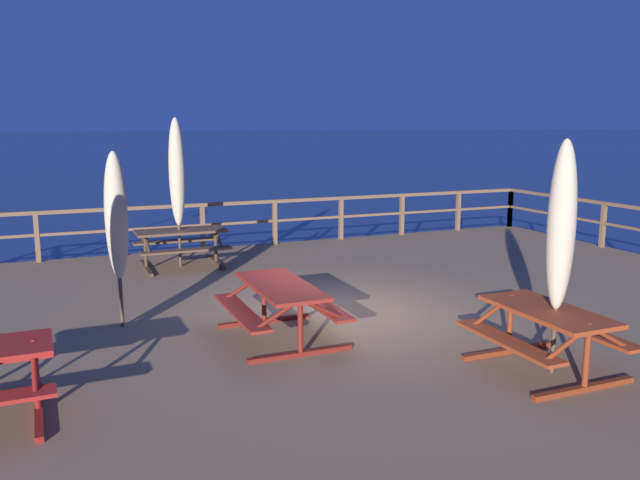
{
  "coord_description": "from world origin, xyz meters",
  "views": [
    {
      "loc": [
        -4.02,
        -8.73,
        3.55
      ],
      "look_at": [
        0.0,
        0.9,
        1.64
      ],
      "focal_mm": 36.0,
      "sensor_mm": 36.0,
      "label": 1
    }
  ],
  "objects": [
    {
      "name": "picnic_table_mid_right",
      "position": [
        -1.28,
        -0.77,
        1.19
      ],
      "size": [
        1.4,
        1.86,
        0.78
      ],
      "color": "maroon",
      "rests_on": "wooden_deck"
    },
    {
      "name": "picnic_table_front_right",
      "position": [
        -1.68,
        4.25,
        1.19
      ],
      "size": [
        1.79,
        1.4,
        0.78
      ],
      "color": "brown",
      "rests_on": "wooden_deck"
    },
    {
      "name": "ground_plane",
      "position": [
        0.0,
        0.0,
        0.0
      ],
      "size": [
        600.0,
        600.0,
        0.0
      ],
      "primitive_type": "plane",
      "color": "navy"
    },
    {
      "name": "patio_umbrella_tall_mid_left",
      "position": [
        1.29,
        -3.15,
        2.38
      ],
      "size": [
        0.32,
        0.32,
        2.74
      ],
      "color": "#4C3828",
      "rests_on": "wooden_deck"
    },
    {
      "name": "wooden_deck",
      "position": [
        0.0,
        0.0,
        0.32
      ],
      "size": [
        16.19,
        12.04,
        0.64
      ],
      "primitive_type": "cube",
      "color": "#846647",
      "rests_on": "ground"
    },
    {
      "name": "picnic_table_mid_left",
      "position": [
        1.23,
        -3.08,
        1.19
      ],
      "size": [
        1.4,
        1.64,
        0.78
      ],
      "color": "#993819",
      "rests_on": "wooden_deck"
    },
    {
      "name": "railing_waterside_far",
      "position": [
        -0.0,
        5.87,
        1.39
      ],
      "size": [
        15.99,
        0.1,
        1.09
      ],
      "color": "brown",
      "rests_on": "wooden_deck"
    },
    {
      "name": "patio_umbrella_tall_mid_right",
      "position": [
        -1.71,
        4.27,
        2.56
      ],
      "size": [
        0.32,
        0.32,
        3.02
      ],
      "color": "#4C3828",
      "rests_on": "wooden_deck"
    },
    {
      "name": "patio_umbrella_short_front",
      "position": [
        -3.23,
        0.61,
        2.25
      ],
      "size": [
        0.32,
        0.32,
        2.54
      ],
      "color": "#4C3828",
      "rests_on": "wooden_deck"
    }
  ]
}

